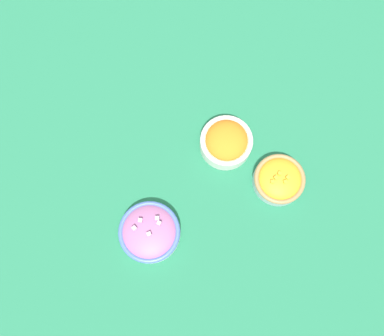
% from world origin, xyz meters
% --- Properties ---
extents(ground_plane, '(3.00, 3.00, 0.00)m').
position_xyz_m(ground_plane, '(0.00, 0.00, 0.00)').
color(ground_plane, '#23704C').
extents(bowl_carrots, '(0.13, 0.13, 0.07)m').
position_xyz_m(bowl_carrots, '(0.11, 0.00, 0.03)').
color(bowl_carrots, silver).
rests_on(bowl_carrots, ground_plane).
extents(bowl_red_onion, '(0.15, 0.15, 0.06)m').
position_xyz_m(bowl_red_onion, '(-0.18, -0.06, 0.02)').
color(bowl_red_onion, silver).
rests_on(bowl_red_onion, ground_plane).
extents(bowl_squash, '(0.13, 0.13, 0.06)m').
position_xyz_m(bowl_squash, '(0.15, -0.15, 0.02)').
color(bowl_squash, '#B2C1CC').
rests_on(bowl_squash, ground_plane).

